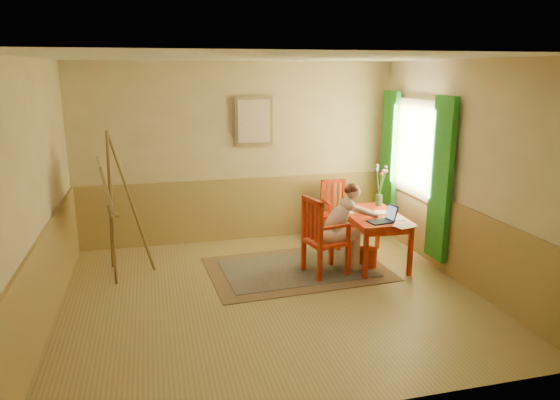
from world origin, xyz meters
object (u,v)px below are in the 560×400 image
object	(u,v)px
chair_left	(323,236)
chair_back	(336,211)
table	(373,220)
laptop	(384,219)
figure	(342,224)
easel	(109,192)

from	to	relation	value
chair_left	chair_back	world-z (taller)	chair_left
table	chair_left	distance (m)	0.87
laptop	chair_left	bearing A→B (deg)	170.16
chair_back	figure	world-z (taller)	figure
chair_back	figure	size ratio (longest dim) A/B	0.78
table	chair_back	bearing A→B (deg)	96.64
figure	laptop	size ratio (longest dim) A/B	3.09
table	easel	xyz separation A→B (m)	(-3.51, 0.42, 0.52)
figure	laptop	xyz separation A→B (m)	(0.51, -0.19, 0.10)
chair_left	table	bearing A→B (deg)	16.27
table	laptop	xyz separation A→B (m)	(-0.03, -0.38, 0.13)
figure	chair_back	bearing A→B (deg)	72.99
table	chair_left	xyz separation A→B (m)	(-0.83, -0.24, -0.09)
chair_back	laptop	distance (m)	1.54
table	chair_back	world-z (taller)	chair_back
chair_back	laptop	size ratio (longest dim) A/B	2.41
table	chair_left	world-z (taller)	chair_left
chair_left	figure	bearing A→B (deg)	10.78
chair_left	easel	world-z (taller)	easel
table	chair_left	bearing A→B (deg)	-163.73
figure	easel	world-z (taller)	easel
easel	figure	bearing A→B (deg)	-11.52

